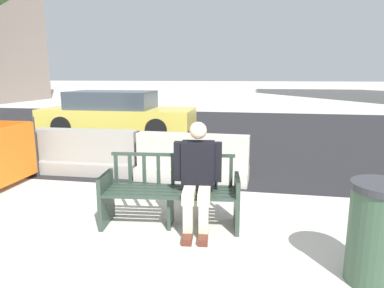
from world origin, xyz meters
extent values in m
plane|color=#B7B2A8|center=(0.00, 0.00, 0.00)|extent=(200.00, 200.00, 0.00)
cube|color=black|center=(0.00, 8.70, 0.00)|extent=(120.00, 12.00, 0.01)
cube|color=#28382D|center=(-0.99, 1.16, 0.33)|extent=(0.10, 0.52, 0.66)
cube|color=#28382D|center=(0.64, 1.33, 0.33)|extent=(0.10, 0.52, 0.66)
cube|color=#28382D|center=(-0.17, 1.25, 0.22)|extent=(0.07, 0.33, 0.45)
cube|color=#28382D|center=(-0.15, 1.02, 0.45)|extent=(1.60, 0.23, 0.02)
cube|color=#28382D|center=(-0.16, 1.13, 0.45)|extent=(1.60, 0.23, 0.02)
cube|color=#28382D|center=(-0.17, 1.25, 0.45)|extent=(1.60, 0.23, 0.02)
cube|color=#28382D|center=(-0.19, 1.36, 0.45)|extent=(1.60, 0.23, 0.02)
cube|color=#28382D|center=(-0.20, 1.47, 0.45)|extent=(1.60, 0.23, 0.02)
cube|color=#28382D|center=(-0.20, 1.48, 0.86)|extent=(1.60, 0.20, 0.04)
cube|color=#28382D|center=(-0.94, 1.41, 0.65)|extent=(0.05, 0.03, 0.38)
cube|color=#28382D|center=(-0.76, 1.43, 0.65)|extent=(0.05, 0.03, 0.38)
cube|color=#28382D|center=(-0.57, 1.45, 0.65)|extent=(0.05, 0.03, 0.38)
cube|color=#28382D|center=(-0.38, 1.47, 0.65)|extent=(0.05, 0.03, 0.38)
cube|color=#28382D|center=(-0.20, 1.48, 0.65)|extent=(0.05, 0.03, 0.38)
cube|color=#28382D|center=(-0.01, 1.50, 0.65)|extent=(0.05, 0.03, 0.38)
cube|color=#28382D|center=(0.18, 1.52, 0.65)|extent=(0.05, 0.03, 0.38)
cube|color=#28382D|center=(0.36, 1.54, 0.65)|extent=(0.05, 0.03, 0.38)
cube|color=#28382D|center=(0.55, 1.56, 0.65)|extent=(0.05, 0.03, 0.38)
cube|color=#28382D|center=(-0.99, 1.14, 0.65)|extent=(0.10, 0.46, 0.03)
cube|color=#28382D|center=(0.64, 1.31, 0.65)|extent=(0.10, 0.46, 0.03)
cube|color=black|center=(0.16, 1.35, 0.79)|extent=(0.42, 0.28, 0.56)
sphere|color=beige|center=(0.16, 1.33, 1.21)|extent=(0.21, 0.21, 0.21)
cube|color=#C6B793|center=(0.09, 1.12, 0.48)|extent=(0.18, 0.45, 0.14)
cube|color=#C6B793|center=(0.27, 1.14, 0.48)|extent=(0.18, 0.45, 0.14)
cube|color=#C6B793|center=(0.11, 0.95, 0.23)|extent=(0.12, 0.12, 0.45)
cube|color=#C6B793|center=(0.28, 0.97, 0.23)|extent=(0.12, 0.12, 0.45)
cube|color=#4C2319|center=(0.11, 0.87, 0.04)|extent=(0.14, 0.27, 0.08)
cube|color=#4C2319|center=(0.29, 0.89, 0.04)|extent=(0.14, 0.27, 0.08)
cube|color=black|center=(-0.08, 1.29, 0.83)|extent=(0.10, 0.13, 0.48)
cube|color=black|center=(0.40, 1.34, 0.83)|extent=(0.10, 0.13, 0.48)
cube|color=#ADA89E|center=(-0.25, 3.18, 0.12)|extent=(2.02, 0.75, 0.24)
cube|color=#ADA89E|center=(-0.25, 3.18, 0.54)|extent=(2.01, 0.37, 0.60)
cube|color=gray|center=(-2.34, 3.30, 0.12)|extent=(2.01, 0.72, 0.24)
cube|color=gray|center=(-2.34, 3.30, 0.54)|extent=(2.01, 0.34, 0.60)
cylinder|color=#2D2D33|center=(-3.12, 2.86, 0.56)|extent=(0.05, 0.05, 1.13)
cube|color=orange|center=(-3.67, 2.86, 0.56)|extent=(1.10, 0.03, 0.95)
cube|color=orange|center=(-3.12, 2.30, 0.56)|extent=(0.03, 1.10, 0.95)
cube|color=#DBC64C|center=(-3.43, 7.56, 0.54)|extent=(4.79, 1.89, 0.56)
cube|color=#38424C|center=(-3.62, 7.56, 1.09)|extent=(2.60, 1.63, 0.54)
cylinder|color=black|center=(-1.97, 8.44, 0.32)|extent=(0.64, 0.23, 0.64)
cylinder|color=black|center=(-1.94, 6.74, 0.32)|extent=(0.64, 0.23, 0.64)
cylinder|color=black|center=(-4.92, 8.39, 0.32)|extent=(0.64, 0.23, 0.64)
cylinder|color=black|center=(-4.89, 6.68, 0.32)|extent=(0.64, 0.23, 0.64)
cylinder|color=#334C38|center=(1.96, 0.42, 0.44)|extent=(0.55, 0.55, 0.88)
camera|label=1|loc=(0.81, -2.67, 1.87)|focal=32.00mm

